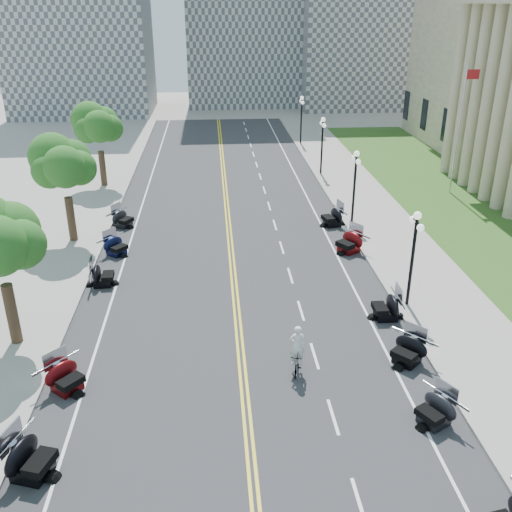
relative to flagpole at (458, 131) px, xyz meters
name	(u,v)px	position (x,y,z in m)	size (l,w,h in m)	color
ground	(241,359)	(-18.00, -22.00, -5.00)	(160.00, 160.00, 0.00)	gray
road	(232,263)	(-18.00, -12.00, -5.00)	(16.00, 90.00, 0.01)	#333335
centerline_yellow_a	(230,263)	(-18.12, -12.00, -4.99)	(0.12, 90.00, 0.00)	yellow
centerline_yellow_b	(234,262)	(-17.88, -12.00, -4.99)	(0.12, 90.00, 0.00)	yellow
edge_line_north	(339,259)	(-11.60, -12.00, -4.99)	(0.12, 90.00, 0.00)	white
edge_line_south	(123,266)	(-24.40, -12.00, -4.99)	(0.12, 90.00, 0.00)	white
lane_dash_4	(359,503)	(-14.80, -30.00, -4.99)	(0.12, 2.00, 0.00)	white
lane_dash_5	(333,417)	(-14.80, -26.00, -4.99)	(0.12, 2.00, 0.00)	white
lane_dash_6	(315,356)	(-14.80, -22.00, -4.99)	(0.12, 2.00, 0.00)	white
lane_dash_7	(301,310)	(-14.80, -18.00, -4.99)	(0.12, 2.00, 0.00)	white
lane_dash_8	(290,275)	(-14.80, -14.00, -4.99)	(0.12, 2.00, 0.00)	white
lane_dash_9	(282,248)	(-14.80, -10.00, -4.99)	(0.12, 2.00, 0.00)	white
lane_dash_10	(275,225)	(-14.80, -6.00, -4.99)	(0.12, 2.00, 0.00)	white
lane_dash_11	(269,206)	(-14.80, -2.00, -4.99)	(0.12, 2.00, 0.00)	white
lane_dash_12	(264,190)	(-14.80, 2.00, -4.99)	(0.12, 2.00, 0.00)	white
lane_dash_13	(260,176)	(-14.80, 6.00, -4.99)	(0.12, 2.00, 0.00)	white
lane_dash_14	(257,165)	(-14.80, 10.00, -4.99)	(0.12, 2.00, 0.00)	white
lane_dash_15	(253,154)	(-14.80, 14.00, -4.99)	(0.12, 2.00, 0.00)	white
lane_dash_16	(251,145)	(-14.80, 18.00, -4.99)	(0.12, 2.00, 0.00)	white
lane_dash_17	(248,137)	(-14.80, 22.00, -4.99)	(0.12, 2.00, 0.00)	white
lane_dash_18	(246,130)	(-14.80, 26.00, -4.99)	(0.12, 2.00, 0.00)	white
lane_dash_19	(244,123)	(-14.80, 30.00, -4.99)	(0.12, 2.00, 0.00)	white
sidewalk_north	(406,256)	(-7.50, -12.00, -4.92)	(5.00, 90.00, 0.15)	#9E9991
sidewalk_south	(51,267)	(-28.50, -12.00, -4.92)	(5.00, 90.00, 0.15)	#9E9991
lawn	(464,209)	(-0.50, -4.00, -4.95)	(9.00, 60.00, 0.10)	#356023
distant_block_a	(77,11)	(-36.00, 40.00, 8.00)	(18.00, 14.00, 26.00)	gray
distant_block_c	(370,26)	(4.00, 43.00, 6.00)	(20.00, 14.00, 22.00)	gray
street_lamp_2	(412,260)	(-9.40, -18.00, -2.40)	(0.50, 1.20, 4.90)	black
street_lamp_3	(354,187)	(-9.40, -6.00, -2.40)	(0.50, 1.20, 4.90)	black
street_lamp_4	(322,146)	(-9.40, 6.00, -2.40)	(0.50, 1.20, 4.90)	black
street_lamp_5	(301,120)	(-9.40, 18.00, -2.40)	(0.50, 1.20, 4.90)	black
flagpole	(458,131)	(0.00, 0.00, 0.00)	(1.10, 0.20, 10.00)	silver
tree_3	(64,170)	(-28.00, -8.00, -0.25)	(4.80, 4.80, 9.20)	#235619
tree_4	(98,130)	(-28.00, 4.00, -0.25)	(4.80, 4.80, 9.20)	#235619
motorcycle_n_4	(435,409)	(-11.21, -26.62, -4.37)	(1.80, 1.80, 1.26)	black
motorcycle_n_5	(408,349)	(-10.97, -22.79, -4.34)	(1.88, 1.88, 1.32)	black
motorcycle_n_6	(386,306)	(-10.80, -19.04, -4.32)	(1.95, 1.95, 1.37)	black
motorcycle_n_8	(349,241)	(-10.78, -10.97, -4.29)	(2.03, 2.03, 1.42)	#590A0C
motorcycle_n_9	(332,216)	(-10.89, -6.42, -4.31)	(1.98, 1.98, 1.38)	black
motorcycle_s_4	(30,457)	(-25.13, -28.03, -4.26)	(2.11, 2.11, 1.47)	black
motorcycle_s_5	(66,376)	(-25.02, -23.57, -4.34)	(1.89, 1.89, 1.32)	#590A0C
motorcycle_s_7	(102,274)	(-25.12, -14.35, -4.34)	(1.87, 1.87, 1.31)	black
motorcycle_s_8	(116,245)	(-24.97, -10.28, -4.37)	(1.80, 1.80, 1.26)	black
motorcycle_s_9	(123,218)	(-25.20, -5.53, -4.36)	(1.83, 1.83, 1.28)	black
bicycle	(297,362)	(-15.76, -23.05, -4.53)	(0.45, 1.58, 0.95)	#A51414
cyclist_rider	(298,333)	(-15.76, -23.05, -3.13)	(0.67, 0.44, 1.84)	white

